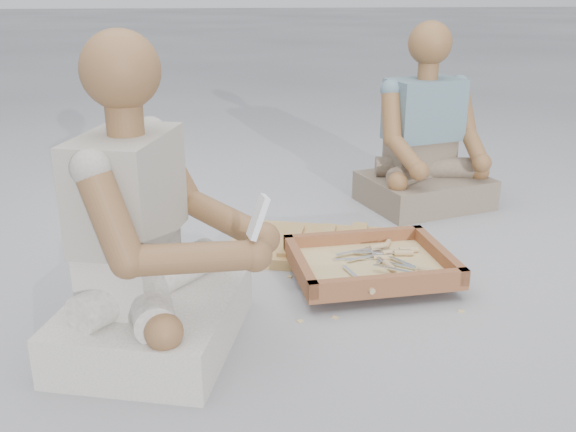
{
  "coord_description": "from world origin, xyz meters",
  "views": [
    {
      "loc": [
        -0.23,
        -1.8,
        1.02
      ],
      "look_at": [
        -0.01,
        0.18,
        0.3
      ],
      "focal_mm": 40.0,
      "sensor_mm": 36.0,
      "label": 1
    }
  ],
  "objects": [
    {
      "name": "ground",
      "position": [
        0.0,
        0.0,
        0.0
      ],
      "size": [
        60.0,
        60.0,
        0.0
      ],
      "primitive_type": "plane",
      "color": "#A3A3A8",
      "rests_on": "ground"
    },
    {
      "name": "carved_panel",
      "position": [
        0.13,
        0.58,
        0.02
      ],
      "size": [
        0.72,
        0.58,
        0.04
      ],
      "primitive_type": "cube",
      "rotation": [
        0.0,
        0.0,
        -0.28
      ],
      "color": "#A3723F",
      "rests_on": "ground"
    },
    {
      "name": "tool_tray",
      "position": [
        0.3,
        0.28,
        0.07
      ],
      "size": [
        0.59,
        0.49,
        0.07
      ],
      "rotation": [
        0.0,
        0.0,
        0.08
      ],
      "color": "brown",
      "rests_on": "carved_panel"
    },
    {
      "name": "chisel_0",
      "position": [
        0.47,
        0.19,
        0.08
      ],
      "size": [
        0.13,
        0.2,
        0.02
      ],
      "rotation": [
        0.0,
        0.0,
        -1.01
      ],
      "color": "white",
      "rests_on": "tool_tray"
    },
    {
      "name": "chisel_1",
      "position": [
        0.46,
        0.2,
        0.07
      ],
      "size": [
        0.19,
        0.15,
        0.02
      ],
      "rotation": [
        0.0,
        0.0,
        -0.64
      ],
      "color": "white",
      "rests_on": "tool_tray"
    },
    {
      "name": "chisel_2",
      "position": [
        0.42,
        0.34,
        0.08
      ],
      "size": [
        0.22,
        0.05,
        0.02
      ],
      "rotation": [
        0.0,
        0.0,
        -0.13
      ],
      "color": "white",
      "rests_on": "tool_tray"
    },
    {
      "name": "chisel_3",
      "position": [
        0.45,
        0.37,
        0.08
      ],
      "size": [
        0.22,
        0.04,
        0.02
      ],
      "rotation": [
        0.0,
        0.0,
        -0.09
      ],
      "color": "white",
      "rests_on": "tool_tray"
    },
    {
      "name": "chisel_4",
      "position": [
        0.34,
        0.4,
        0.08
      ],
      "size": [
        0.21,
        0.09,
        0.02
      ],
      "rotation": [
        0.0,
        0.0,
        0.33
      ],
      "color": "white",
      "rests_on": "tool_tray"
    },
    {
      "name": "chisel_5",
      "position": [
        0.44,
        0.13,
        0.09
      ],
      "size": [
        0.19,
        0.14,
        0.02
      ],
      "rotation": [
        0.0,
        0.0,
        -0.6
      ],
      "color": "white",
      "rests_on": "tool_tray"
    },
    {
      "name": "chisel_6",
      "position": [
        0.4,
        0.42,
        0.07
      ],
      "size": [
        0.11,
        0.21,
        0.02
      ],
      "rotation": [
        0.0,
        0.0,
        1.14
      ],
      "color": "white",
      "rests_on": "tool_tray"
    },
    {
      "name": "chisel_7",
      "position": [
        0.24,
        0.1,
        0.07
      ],
      "size": [
        0.07,
        0.22,
        0.02
      ],
      "rotation": [
        0.0,
        0.0,
        -1.32
      ],
      "color": "white",
      "rests_on": "tool_tray"
    },
    {
      "name": "chisel_8",
      "position": [
        0.38,
        0.35,
        0.08
      ],
      "size": [
        0.21,
        0.09,
        0.02
      ],
      "rotation": [
        0.0,
        0.0,
        0.33
      ],
      "color": "white",
      "rests_on": "tool_tray"
    },
    {
      "name": "chisel_9",
      "position": [
        0.36,
        0.25,
        0.08
      ],
      "size": [
        0.07,
        0.22,
        0.02
      ],
      "rotation": [
        0.0,
        0.0,
        -1.33
      ],
      "color": "white",
      "rests_on": "tool_tray"
    },
    {
      "name": "chisel_10",
      "position": [
        0.34,
        0.32,
        0.07
      ],
      "size": [
        0.22,
        0.02,
        0.02
      ],
      "rotation": [
        0.0,
        0.0,
        -0.02
      ],
      "color": "white",
      "rests_on": "tool_tray"
    },
    {
      "name": "wood_chip_0",
      "position": [
        0.13,
        0.02,
        0.0
      ],
      "size": [
        0.02,
        0.02,
        0.0
      ],
      "primitive_type": "cube",
      "rotation": [
        0.0,
        0.0,
        2.47
      ],
      "color": "#D4BD7D",
      "rests_on": "ground"
    },
    {
      "name": "wood_chip_1",
      "position": [
        0.02,
        0.34,
        0.0
      ],
      "size": [
        0.02,
        0.02,
        0.0
      ],
      "primitive_type": "cube",
      "rotation": [
        0.0,
        0.0,
        1.1
      ],
      "color": "#D4BD7D",
      "rests_on": "ground"
    },
    {
      "name": "wood_chip_2",
      "position": [
        0.01,
        0.01,
        0.0
      ],
      "size": [
        0.02,
        0.02,
        0.0
      ],
      "primitive_type": "cube",
      "rotation": [
        0.0,
        0.0,
        0.47
      ],
      "color": "#D4BD7D",
      "rests_on": "ground"
    },
    {
      "name": "wood_chip_3",
      "position": [
        0.55,
        0.01,
        0.0
      ],
      "size": [
        0.02,
        0.02,
        0.0
      ],
      "primitive_type": "cube",
      "rotation": [
        0.0,
        0.0,
        2.79
      ],
      "color": "#D4BD7D",
      "rests_on": "ground"
    },
    {
      "name": "wood_chip_4",
      "position": [
        -0.01,
        0.47,
        0.0
      ],
      "size": [
        0.02,
        0.02,
        0.0
      ],
      "primitive_type": "cube",
      "rotation": [
        0.0,
        0.0,
        0.42
      ],
      "color": "#D4BD7D",
      "rests_on": "ground"
    },
    {
      "name": "wood_chip_5",
      "position": [
        0.58,
        0.47,
        0.0
      ],
      "size": [
        0.02,
        0.02,
        0.0
      ],
      "primitive_type": "cube",
      "rotation": [
        0.0,
        0.0,
        1.94
      ],
      "color": "#D4BD7D",
      "rests_on": "ground"
    },
    {
      "name": "wood_chip_6",
      "position": [
        0.58,
        0.32,
        0.0
      ],
      "size": [
        0.02,
        0.02,
        0.0
      ],
      "primitive_type": "cube",
      "rotation": [
        0.0,
        0.0,
        1.89
      ],
      "color": "#D4BD7D",
      "rests_on": "ground"
    },
    {
      "name": "wood_chip_7",
      "position": [
        0.37,
        0.31,
        0.0
      ],
      "size": [
        0.02,
        0.02,
        0.0
      ],
      "primitive_type": "cube",
      "rotation": [
        0.0,
        0.0,
        0.78
      ],
      "color": "#D4BD7D",
      "rests_on": "ground"
    },
    {
      "name": "craftsman",
      "position": [
        -0.44,
        -0.06,
        0.31
      ],
      "size": [
        0.68,
        0.69,
        0.92
      ],
      "rotation": [
        0.0,
        0.0,
        -1.84
      ],
      "color": "silver",
      "rests_on": "ground"
    },
    {
      "name": "companion",
      "position": [
        0.76,
        1.12,
        0.29
      ],
      "size": [
        0.66,
        0.58,
        0.87
      ],
      "rotation": [
        0.0,
        0.0,
        3.43
      ],
      "color": "#7D6B5A",
      "rests_on": "ground"
    },
    {
      "name": "mobile_phone",
      "position": [
        -0.13,
        -0.21,
        0.44
      ],
      "size": [
        0.07,
        0.06,
        0.12
      ],
      "rotation": [
        -0.35,
        0.0,
        -1.37
      ],
      "color": "white",
      "rests_on": "craftsman"
    }
  ]
}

